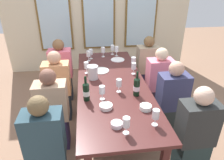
{
  "coord_description": "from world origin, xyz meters",
  "views": [
    {
      "loc": [
        -0.32,
        -2.46,
        2.05
      ],
      "look_at": [
        0.0,
        -0.02,
        0.79
      ],
      "focal_mm": 33.2,
      "sensor_mm": 36.0,
      "label": 1
    }
  ],
  "objects": [
    {
      "name": "wine_glass_0",
      "position": [
        0.0,
        -1.01,
        0.86
      ],
      "size": [
        0.07,
        0.07,
        0.17
      ],
      "color": "white",
      "rests_on": "dining_table"
    },
    {
      "name": "dining_table",
      "position": [
        0.0,
        0.0,
        0.67
      ],
      "size": [
        0.91,
        2.44,
        0.74
      ],
      "color": "#47201E",
      "rests_on": "ground"
    },
    {
      "name": "seated_person_0",
      "position": [
        -0.77,
        0.33,
        0.53
      ],
      "size": [
        0.38,
        0.24,
        1.11
      ],
      "color": "#232C35",
      "rests_on": "ground"
    },
    {
      "name": "seated_person_1",
      "position": [
        0.77,
        0.27,
        0.53
      ],
      "size": [
        0.38,
        0.24,
        1.11
      ],
      "color": "#312131",
      "rests_on": "ground"
    },
    {
      "name": "tasting_bowl_1",
      "position": [
        0.28,
        -0.66,
        0.77
      ],
      "size": [
        0.13,
        0.13,
        0.05
      ],
      "primitive_type": "cylinder",
      "color": "white",
      "rests_on": "dining_table"
    },
    {
      "name": "back_wall_with_windows",
      "position": [
        0.0,
        2.24,
        1.45
      ],
      "size": [
        4.11,
        0.1,
        2.9
      ],
      "color": "beige",
      "rests_on": "ground"
    },
    {
      "name": "wine_glass_4",
      "position": [
        0.4,
        0.46,
        0.86
      ],
      "size": [
        0.07,
        0.07,
        0.17
      ],
      "color": "white",
      "rests_on": "dining_table"
    },
    {
      "name": "wine_glass_5",
      "position": [
        0.22,
        1.02,
        0.86
      ],
      "size": [
        0.07,
        0.07,
        0.17
      ],
      "color": "white",
      "rests_on": "dining_table"
    },
    {
      "name": "wine_bottle_1",
      "position": [
        -0.35,
        -0.39,
        0.86
      ],
      "size": [
        0.08,
        0.08,
        0.3
      ],
      "color": "black",
      "rests_on": "dining_table"
    },
    {
      "name": "wine_glass_8",
      "position": [
        -0.02,
        1.01,
        0.86
      ],
      "size": [
        0.07,
        0.07,
        0.17
      ],
      "color": "white",
      "rests_on": "dining_table"
    },
    {
      "name": "white_plate_0",
      "position": [
        0.21,
        0.82,
        0.74
      ],
      "size": [
        0.23,
        0.23,
        0.01
      ],
      "primitive_type": "cylinder",
      "color": "white",
      "rests_on": "dining_table"
    },
    {
      "name": "wine_glass_7",
      "position": [
        -0.33,
        0.35,
        0.86
      ],
      "size": [
        0.07,
        0.07,
        0.17
      ],
      "color": "white",
      "rests_on": "dining_table"
    },
    {
      "name": "tasting_bowl_0",
      "position": [
        -0.07,
        -0.9,
        0.76
      ],
      "size": [
        0.11,
        0.11,
        0.05
      ],
      "primitive_type": "cylinder",
      "color": "white",
      "rests_on": "dining_table"
    },
    {
      "name": "seated_person_6",
      "position": [
        -0.77,
        -0.87,
        0.53
      ],
      "size": [
        0.38,
        0.24,
        1.11
      ],
      "color": "#272F37",
      "rests_on": "ground"
    },
    {
      "name": "seated_person_4",
      "position": [
        -0.77,
        -0.28,
        0.53
      ],
      "size": [
        0.38,
        0.24,
        1.11
      ],
      "color": "#2C2140",
      "rests_on": "ground"
    },
    {
      "name": "wine_glass_6",
      "position": [
        0.16,
        1.11,
        0.86
      ],
      "size": [
        0.07,
        0.07,
        0.17
      ],
      "color": "white",
      "rests_on": "dining_table"
    },
    {
      "name": "wine_glass_2",
      "position": [
        0.3,
        -0.93,
        0.86
      ],
      "size": [
        0.07,
        0.07,
        0.17
      ],
      "color": "white",
      "rests_on": "dining_table"
    },
    {
      "name": "wine_glass_9",
      "position": [
        -0.17,
        -0.4,
        0.86
      ],
      "size": [
        0.07,
        0.07,
        0.17
      ],
      "color": "white",
      "rests_on": "dining_table"
    },
    {
      "name": "white_plate_1",
      "position": [
        -0.12,
        0.4,
        0.74
      ],
      "size": [
        0.26,
        0.26,
        0.01
      ],
      "primitive_type": "cylinder",
      "color": "white",
      "rests_on": "dining_table"
    },
    {
      "name": "tasting_bowl_2",
      "position": [
        -0.14,
        -0.58,
        0.76
      ],
      "size": [
        0.15,
        0.15,
        0.04
      ],
      "primitive_type": "cylinder",
      "color": "white",
      "rests_on": "dining_table"
    },
    {
      "name": "metal_pitcher",
      "position": [
        -0.25,
        0.16,
        0.84
      ],
      "size": [
        0.16,
        0.16,
        0.19
      ],
      "color": "silver",
      "rests_on": "dining_table"
    },
    {
      "name": "seated_person_3",
      "position": [
        0.77,
        0.9,
        0.53
      ],
      "size": [
        0.38,
        0.24,
        1.11
      ],
      "color": "#28243E",
      "rests_on": "ground"
    },
    {
      "name": "wine_glass_1",
      "position": [
        -0.29,
        0.84,
        0.86
      ],
      "size": [
        0.07,
        0.07,
        0.17
      ],
      "color": "white",
      "rests_on": "dining_table"
    },
    {
      "name": "wine_glass_11",
      "position": [
        0.35,
        0.24,
        0.86
      ],
      "size": [
        0.07,
        0.07,
        0.17
      ],
      "color": "white",
      "rests_on": "dining_table"
    },
    {
      "name": "wine_glass_3",
      "position": [
        -0.24,
        0.93,
        0.86
      ],
      "size": [
        0.07,
        0.07,
        0.17
      ],
      "color": "white",
      "rests_on": "dining_table"
    },
    {
      "name": "wine_glass_10",
      "position": [
        0.05,
        -0.25,
        0.86
      ],
      "size": [
        0.07,
        0.07,
        0.17
      ],
      "color": "white",
      "rests_on": "dining_table"
    },
    {
      "name": "seated_person_5",
      "position": [
        0.77,
        -0.26,
        0.53
      ],
      "size": [
        0.38,
        0.24,
        1.11
      ],
      "color": "#2B3231",
      "rests_on": "ground"
    },
    {
      "name": "ground_plane",
      "position": [
        0.0,
        0.0,
        0.0
      ],
      "size": [
        12.0,
        12.0,
        0.0
      ],
      "primitive_type": "plane",
      "color": "#8B674F"
    },
    {
      "name": "wine_bottle_0",
      "position": [
        0.25,
        -0.36,
        0.86
      ],
      "size": [
        0.08,
        0.08,
        0.31
      ],
      "color": "black",
      "rests_on": "dining_table"
    },
    {
      "name": "seated_person_2",
      "position": [
        -0.77,
        0.92,
        0.53
      ],
      "size": [
        0.38,
        0.24,
        1.11
      ],
      "color": "#353A44",
      "rests_on": "ground"
    },
    {
      "name": "seated_person_7",
      "position": [
        0.77,
        -0.9,
        0.53
      ],
      "size": [
        0.38,
        0.24,
        1.11
      ],
      "color": "#223333",
      "rests_on": "ground"
    }
  ]
}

